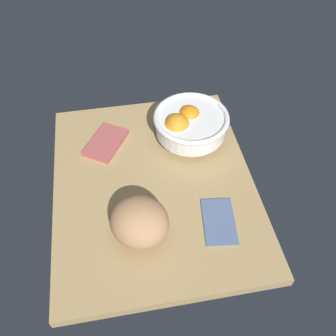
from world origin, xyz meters
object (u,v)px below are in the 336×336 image
Objects in this scene: napkin_folded at (106,142)px; napkin_spare at (219,221)px; fruit_bowl at (189,123)px; bread_loaf at (139,221)px.

napkin_folded is 1.01× the size of napkin_spare.
fruit_bowl reaches higher than napkin_spare.
bread_loaf is at bearing 88.87° from napkin_spare.
napkin_folded is at bearing 39.27° from napkin_spare.
fruit_bowl is 1.63× the size of napkin_spare.
napkin_folded is (32.49, 6.58, -4.43)cm from bread_loaf.
bread_loaf is (-31.20, 19.04, -0.58)cm from fruit_bowl.
napkin_folded is 42.49cm from napkin_spare.
bread_loaf is at bearing 148.60° from fruit_bowl.
fruit_bowl is 36.56cm from bread_loaf.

